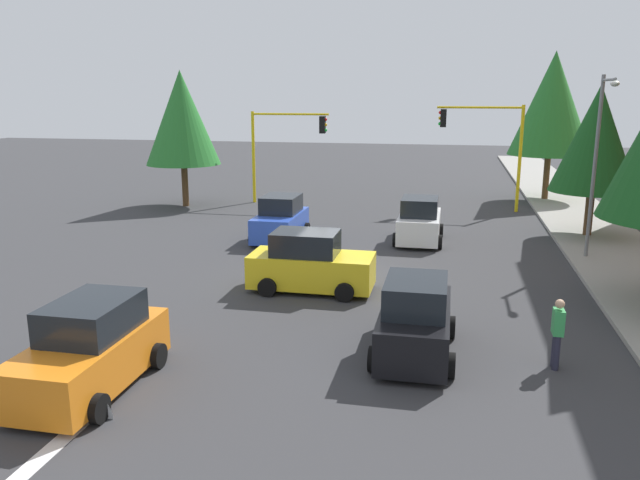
# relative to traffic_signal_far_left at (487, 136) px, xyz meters

# --- Properties ---
(ground_plane) EXTENTS (120.00, 120.00, 0.00)m
(ground_plane) POSITION_rel_traffic_signal_far_left_xyz_m (14.00, -5.71, -4.06)
(ground_plane) COLOR #353538
(sidewalk_kerb) EXTENTS (80.00, 4.00, 0.15)m
(sidewalk_kerb) POSITION_rel_traffic_signal_far_left_xyz_m (9.00, 4.79, -3.99)
(sidewalk_kerb) COLOR gray
(sidewalk_kerb) RESTS_ON ground
(lane_arrow_near) EXTENTS (2.40, 1.10, 1.10)m
(lane_arrow_near) POSITION_rel_traffic_signal_far_left_xyz_m (25.51, -8.71, -4.06)
(lane_arrow_near) COLOR silver
(lane_arrow_near) RESTS_ON ground
(traffic_signal_far_left) EXTENTS (0.36, 4.59, 5.75)m
(traffic_signal_far_left) POSITION_rel_traffic_signal_far_left_xyz_m (0.00, 0.00, 0.00)
(traffic_signal_far_left) COLOR yellow
(traffic_signal_far_left) RESTS_ON ground
(traffic_signal_far_right) EXTENTS (0.36, 4.59, 5.33)m
(traffic_signal_far_right) POSITION_rel_traffic_signal_far_left_xyz_m (-0.00, -11.35, -0.28)
(traffic_signal_far_right) COLOR yellow
(traffic_signal_far_right) RESTS_ON ground
(street_lamp_curbside) EXTENTS (2.15, 0.28, 7.00)m
(street_lamp_curbside) POSITION_rel_traffic_signal_far_left_xyz_m (10.39, 3.49, 0.28)
(street_lamp_curbside) COLOR slate
(street_lamp_curbside) RESTS_ON ground
(tree_roadside_mid) EXTENTS (3.70, 3.70, 6.73)m
(tree_roadside_mid) POSITION_rel_traffic_signal_far_left_xyz_m (6.00, 4.29, 0.34)
(tree_roadside_mid) COLOR brown
(tree_roadside_mid) RESTS_ON ground
(tree_roadside_far) EXTENTS (4.76, 4.76, 8.73)m
(tree_roadside_far) POSITION_rel_traffic_signal_far_left_xyz_m (-4.00, 3.79, 1.68)
(tree_roadside_far) COLOR brown
(tree_roadside_far) RESTS_ON ground
(tree_opposite_side) EXTENTS (4.16, 4.16, 7.61)m
(tree_opposite_side) POSITION_rel_traffic_signal_far_left_xyz_m (2.00, -16.71, 0.93)
(tree_opposite_side) COLOR brown
(tree_opposite_side) RESTS_ON ground
(car_blue) EXTENTS (3.74, 2.05, 1.98)m
(car_blue) POSITION_rel_traffic_signal_far_left_xyz_m (9.25, -9.04, -3.17)
(car_blue) COLOR blue
(car_blue) RESTS_ON ground
(car_white) EXTENTS (3.76, 2.05, 1.98)m
(car_white) POSITION_rel_traffic_signal_far_left_xyz_m (8.31, -3.05, -3.17)
(car_white) COLOR white
(car_white) RESTS_ON ground
(car_yellow) EXTENTS (2.07, 4.02, 1.98)m
(car_yellow) POSITION_rel_traffic_signal_far_left_xyz_m (16.00, -6.18, -3.17)
(car_yellow) COLOR yellow
(car_yellow) RESTS_ON ground
(car_black) EXTENTS (3.94, 1.98, 1.98)m
(car_black) POSITION_rel_traffic_signal_far_left_xyz_m (20.54, -2.50, -3.17)
(car_black) COLOR black
(car_black) RESTS_ON ground
(car_orange) EXTENTS (4.17, 2.07, 1.98)m
(car_orange) POSITION_rel_traffic_signal_far_left_xyz_m (23.82, -9.30, -3.16)
(car_orange) COLOR orange
(car_orange) RESTS_ON ground
(pedestrian_crossing) EXTENTS (0.40, 0.24, 1.70)m
(pedestrian_crossing) POSITION_rel_traffic_signal_far_left_xyz_m (20.66, 0.79, -3.15)
(pedestrian_crossing) COLOR #262638
(pedestrian_crossing) RESTS_ON ground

